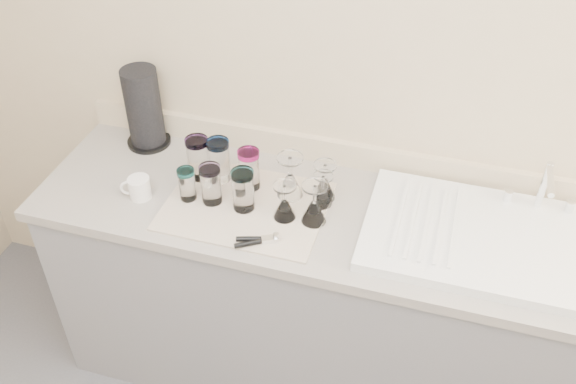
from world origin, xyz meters
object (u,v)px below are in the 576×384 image
(tumbler_blue, at_px, (211,184))
(goblet_back_right, at_px, (324,186))
(paper_towel_roll, at_px, (144,109))
(tumbler_purple, at_px, (249,169))
(can_opener, at_px, (257,240))
(goblet_front_right, at_px, (314,209))
(sink_unit, at_px, (492,239))
(tumbler_teal, at_px, (198,158))
(goblet_front_left, at_px, (285,206))
(tumbler_magenta, at_px, (187,184))
(white_mug, at_px, (139,188))
(tumbler_cyan, at_px, (219,160))
(goblet_extra, at_px, (322,194))
(goblet_back_left, at_px, (290,182))
(tumbler_lavender, at_px, (243,190))

(tumbler_blue, distance_m, goblet_back_right, 0.39)
(goblet_back_right, distance_m, paper_towel_roll, 0.76)
(tumbler_purple, height_order, can_opener, tumbler_purple)
(goblet_back_right, bearing_deg, goblet_front_right, -91.16)
(tumbler_purple, bearing_deg, goblet_back_right, 3.88)
(sink_unit, xyz_separation_m, tumbler_teal, (-1.04, 0.05, 0.07))
(goblet_back_right, xyz_separation_m, goblet_front_left, (-0.10, -0.14, -0.00))
(tumbler_blue, relative_size, can_opener, 1.06)
(tumbler_magenta, relative_size, goblet_front_right, 0.80)
(white_mug, bearing_deg, tumbler_cyan, 35.74)
(goblet_back_right, bearing_deg, tumbler_magenta, -162.91)
(goblet_extra, bearing_deg, goblet_front_right, -93.43)
(tumbler_purple, distance_m, goblet_back_right, 0.27)
(sink_unit, height_order, goblet_back_right, sink_unit)
(tumbler_cyan, distance_m, white_mug, 0.30)
(tumbler_magenta, height_order, white_mug, tumbler_magenta)
(tumbler_teal, distance_m, goblet_front_left, 0.39)
(sink_unit, bearing_deg, tumbler_blue, -175.95)
(tumbler_purple, relative_size, tumbler_blue, 1.05)
(sink_unit, distance_m, goblet_back_right, 0.58)
(sink_unit, height_order, goblet_front_left, sink_unit)
(goblet_back_left, height_order, can_opener, goblet_back_left)
(sink_unit, distance_m, goblet_front_left, 0.68)
(can_opener, bearing_deg, goblet_back_left, 82.94)
(tumbler_lavender, relative_size, can_opener, 1.12)
(goblet_front_left, bearing_deg, tumbler_teal, 160.75)
(goblet_front_right, xyz_separation_m, white_mug, (-0.62, -0.04, -0.02))
(goblet_front_right, xyz_separation_m, paper_towel_roll, (-0.74, 0.27, 0.10))
(goblet_front_left, height_order, can_opener, goblet_front_left)
(tumbler_purple, bearing_deg, tumbler_lavender, -80.59)
(tumbler_cyan, bearing_deg, can_opener, -49.99)
(sink_unit, relative_size, goblet_back_right, 5.71)
(tumbler_purple, relative_size, goblet_front_left, 1.14)
(tumbler_cyan, height_order, goblet_front_right, tumbler_cyan)
(tumbler_magenta, height_order, paper_towel_roll, paper_towel_roll)
(sink_unit, height_order, goblet_back_left, sink_unit)
(tumbler_teal, xyz_separation_m, tumbler_magenta, (0.01, -0.13, -0.02))
(goblet_front_left, bearing_deg, sink_unit, 6.31)
(can_opener, bearing_deg, tumbler_magenta, 154.26)
(tumbler_teal, xyz_separation_m, can_opener, (0.31, -0.27, -0.07))
(tumbler_cyan, height_order, paper_towel_roll, paper_towel_roll)
(tumbler_cyan, distance_m, goblet_back_left, 0.27)
(goblet_front_left, bearing_deg, goblet_back_left, 97.81)
(tumbler_magenta, bearing_deg, can_opener, -25.74)
(tumbler_cyan, height_order, goblet_back_left, same)
(tumbler_blue, height_order, paper_towel_roll, paper_towel_roll)
(sink_unit, relative_size, white_mug, 7.02)
(goblet_back_right, bearing_deg, sink_unit, -6.32)
(sink_unit, bearing_deg, goblet_back_right, 173.68)
(tumbler_blue, bearing_deg, goblet_front_left, -1.75)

